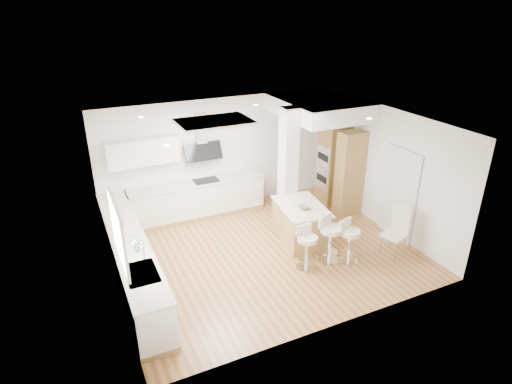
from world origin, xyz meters
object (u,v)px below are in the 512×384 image
peninsula (301,223)px  bar_stool_c (349,239)px  bar_stool_a (307,245)px  dining_chair (398,228)px  bar_stool_b (330,237)px

peninsula → bar_stool_c: bearing=-60.8°
peninsula → bar_stool_a: 1.08m
peninsula → bar_stool_a: peninsula is taller
bar_stool_c → dining_chair: bearing=-26.8°
bar_stool_b → bar_stool_c: bar_stool_b is taller
dining_chair → bar_stool_a: bearing=155.0°
peninsula → dining_chair: (1.54, -1.30, 0.17)m
bar_stool_b → dining_chair: size_ratio=0.89×
bar_stool_b → bar_stool_a: bearing=160.7°
peninsula → bar_stool_b: bearing=-76.3°
dining_chair → peninsula: bearing=124.0°
peninsula → bar_stool_b: 0.97m
bar_stool_a → bar_stool_b: (0.55, 0.02, 0.05)m
bar_stool_b → bar_stool_c: 0.39m
dining_chair → bar_stool_c: bearing=155.5°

